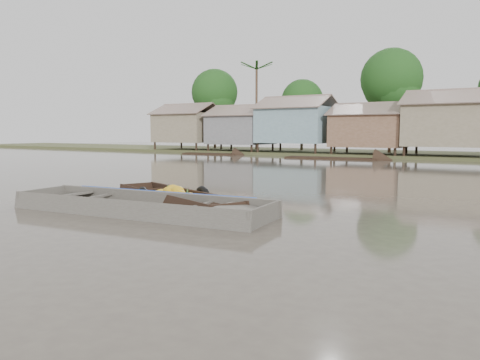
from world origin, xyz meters
The scene contains 4 objects.
ground centered at (0.00, 0.00, 0.00)m, with size 120.00×120.00×0.00m, color #4A4139.
riverbank centered at (3.03, 31.86, 3.07)m, with size 120.00×12.47×10.22m.
banana_boat centered at (-1.33, 0.93, 0.16)m, with size 5.74×3.40×0.81m.
viewer_boat centered at (-1.17, -0.68, 0.06)m, with size 7.55×2.61×0.60m.
Camera 1 is at (7.55, -9.80, 2.17)m, focal length 35.00 mm.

